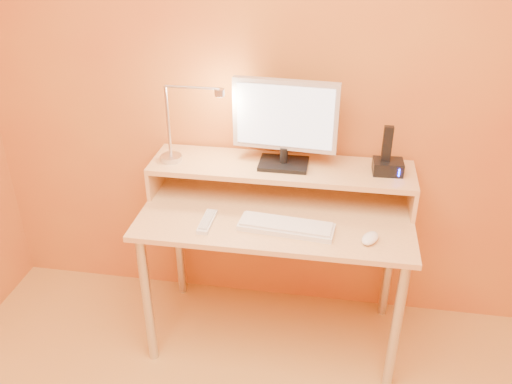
% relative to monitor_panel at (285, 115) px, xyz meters
% --- Properties ---
extents(wall_back, '(3.00, 0.04, 2.50)m').
position_rel_monitor_panel_xyz_m(wall_back, '(-0.01, 0.16, 0.13)').
color(wall_back, '#CB8935').
rests_on(wall_back, floor).
extents(desk_leg_fl, '(0.04, 0.04, 0.69)m').
position_rel_monitor_panel_xyz_m(desk_leg_fl, '(-0.56, -0.41, -0.77)').
color(desk_leg_fl, silver).
rests_on(desk_leg_fl, floor).
extents(desk_leg_fr, '(0.04, 0.04, 0.69)m').
position_rel_monitor_panel_xyz_m(desk_leg_fr, '(0.54, -0.41, -0.77)').
color(desk_leg_fr, silver).
rests_on(desk_leg_fr, floor).
extents(desk_leg_bl, '(0.04, 0.04, 0.69)m').
position_rel_monitor_panel_xyz_m(desk_leg_bl, '(-0.56, 0.09, -0.77)').
color(desk_leg_bl, silver).
rests_on(desk_leg_bl, floor).
extents(desk_leg_br, '(0.04, 0.04, 0.69)m').
position_rel_monitor_panel_xyz_m(desk_leg_br, '(0.54, 0.09, -0.77)').
color(desk_leg_br, silver).
rests_on(desk_leg_br, floor).
extents(desk_lower, '(1.20, 0.60, 0.02)m').
position_rel_monitor_panel_xyz_m(desk_lower, '(-0.01, -0.16, -0.41)').
color(desk_lower, '#EBB270').
rests_on(desk_lower, floor).
extents(shelf_riser_left, '(0.02, 0.30, 0.14)m').
position_rel_monitor_panel_xyz_m(shelf_riser_left, '(-0.60, -0.01, -0.33)').
color(shelf_riser_left, '#EBB270').
rests_on(shelf_riser_left, desk_lower).
extents(shelf_riser_right, '(0.02, 0.30, 0.14)m').
position_rel_monitor_panel_xyz_m(shelf_riser_right, '(0.58, -0.01, -0.33)').
color(shelf_riser_right, '#EBB270').
rests_on(shelf_riser_right, desk_lower).
extents(desk_shelf, '(1.20, 0.30, 0.02)m').
position_rel_monitor_panel_xyz_m(desk_shelf, '(-0.01, -0.01, -0.25)').
color(desk_shelf, '#EBB270').
rests_on(desk_shelf, desk_lower).
extents(monitor_foot, '(0.22, 0.16, 0.02)m').
position_rel_monitor_panel_xyz_m(monitor_foot, '(0.00, -0.01, -0.23)').
color(monitor_foot, black).
rests_on(monitor_foot, desk_shelf).
extents(monitor_neck, '(0.04, 0.04, 0.07)m').
position_rel_monitor_panel_xyz_m(monitor_neck, '(0.00, -0.01, -0.19)').
color(monitor_neck, black).
rests_on(monitor_neck, monitor_foot).
extents(monitor_panel, '(0.47, 0.07, 0.32)m').
position_rel_monitor_panel_xyz_m(monitor_panel, '(0.00, 0.00, 0.00)').
color(monitor_panel, silver).
rests_on(monitor_panel, monitor_neck).
extents(monitor_back, '(0.42, 0.04, 0.27)m').
position_rel_monitor_panel_xyz_m(monitor_back, '(0.00, 0.02, 0.00)').
color(monitor_back, black).
rests_on(monitor_back, monitor_panel).
extents(monitor_screen, '(0.42, 0.04, 0.27)m').
position_rel_monitor_panel_xyz_m(monitor_screen, '(0.00, -0.02, 0.00)').
color(monitor_screen, silver).
rests_on(monitor_screen, monitor_panel).
extents(lamp_base, '(0.10, 0.10, 0.02)m').
position_rel_monitor_panel_xyz_m(lamp_base, '(-0.52, -0.04, -0.23)').
color(lamp_base, silver).
rests_on(lamp_base, desk_shelf).
extents(lamp_post, '(0.01, 0.01, 0.33)m').
position_rel_monitor_panel_xyz_m(lamp_post, '(-0.52, -0.04, -0.05)').
color(lamp_post, silver).
rests_on(lamp_post, lamp_base).
extents(lamp_arm, '(0.24, 0.01, 0.01)m').
position_rel_monitor_panel_xyz_m(lamp_arm, '(-0.40, -0.04, 0.12)').
color(lamp_arm, silver).
rests_on(lamp_arm, lamp_post).
extents(lamp_head, '(0.04, 0.04, 0.03)m').
position_rel_monitor_panel_xyz_m(lamp_head, '(-0.28, -0.04, 0.10)').
color(lamp_head, silver).
rests_on(lamp_head, lamp_arm).
extents(lamp_bulb, '(0.03, 0.03, 0.00)m').
position_rel_monitor_panel_xyz_m(lamp_bulb, '(-0.28, -0.04, 0.09)').
color(lamp_bulb, '#FFEAC6').
rests_on(lamp_bulb, lamp_head).
extents(phone_dock, '(0.13, 0.11, 0.06)m').
position_rel_monitor_panel_xyz_m(phone_dock, '(0.46, -0.01, -0.21)').
color(phone_dock, black).
rests_on(phone_dock, desk_shelf).
extents(phone_handset, '(0.04, 0.03, 0.16)m').
position_rel_monitor_panel_xyz_m(phone_handset, '(0.45, -0.01, -0.10)').
color(phone_handset, black).
rests_on(phone_handset, phone_dock).
extents(phone_led, '(0.01, 0.00, 0.04)m').
position_rel_monitor_panel_xyz_m(phone_led, '(0.51, -0.06, -0.21)').
color(phone_led, '#1720FF').
rests_on(phone_led, phone_dock).
extents(keyboard, '(0.41, 0.17, 0.02)m').
position_rel_monitor_panel_xyz_m(keyboard, '(0.05, -0.29, -0.39)').
color(keyboard, silver).
rests_on(keyboard, desk_lower).
extents(mouse, '(0.10, 0.12, 0.04)m').
position_rel_monitor_panel_xyz_m(mouse, '(0.39, -0.33, -0.38)').
color(mouse, white).
rests_on(mouse, desk_lower).
extents(remote_control, '(0.05, 0.18, 0.02)m').
position_rel_monitor_panel_xyz_m(remote_control, '(-0.29, -0.30, -0.39)').
color(remote_control, silver).
rests_on(remote_control, desk_lower).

